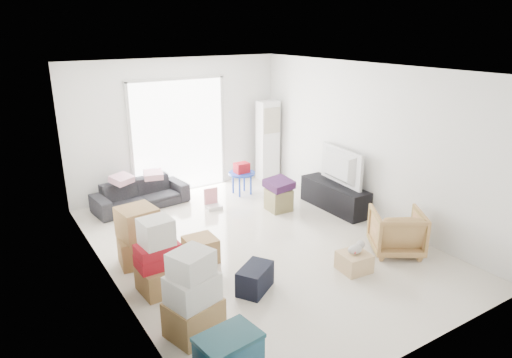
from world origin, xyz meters
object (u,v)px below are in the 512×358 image
Objects in this scene: kids_table at (242,172)px; wood_crate at (354,262)px; sofa at (140,190)px; ottoman at (279,200)px; tv_console at (334,196)px; armchair at (397,229)px; television at (335,180)px; ac_tower at (268,141)px.

kids_table reaches higher than wood_crate.
sofa is 2.61m from ottoman.
tv_console is 1.85m from armchair.
ottoman is at bearing -41.73° from sofa.
television is at bearing 55.29° from wood_crate.
ac_tower is 4.41× the size of wood_crate.
tv_console is 1.28× the size of television.
television is (0.05, -2.18, -0.31)m from ac_tower.
ac_tower reaches higher than armchair.
sofa is 2.02m from kids_table.
tv_console is 1.95m from kids_table.
tv_console is at bearing -68.52° from armchair.
sofa reaches higher than television.
ac_tower is 2.27m from tv_console.
ac_tower is 2.35× the size of armchair.
ottoman is at bearing 80.78° from wood_crate.
ac_tower is 2.00m from ottoman.
armchair reaches higher than tv_console.
armchair reaches higher than wood_crate.
kids_table is at bearing 85.92° from wood_crate.
armchair is at bearing -61.29° from sofa.
ac_tower is at bearing -61.38° from armchair.
television is at bearing -56.79° from kids_table.
kids_table is at bearing 97.11° from ottoman.
wood_crate is at bearing -94.08° from kids_table.
wood_crate is at bearing -124.71° from tv_console.
ottoman is (-0.92, 0.51, -0.37)m from television.
sofa reaches higher than tv_console.
sofa is at bearing -177.12° from ac_tower.
television reaches higher than tv_console.
wood_crate is at bearing -99.22° from ottoman.
sofa is at bearing 146.21° from tv_console.
ac_tower is at bearing 72.82° from wood_crate.
armchair is 1.88× the size of wood_crate.
ac_tower reaches higher than wood_crate.
ac_tower is at bearing 91.31° from tv_console.
tv_console is (0.05, -2.18, -0.63)m from ac_tower.
tv_console is 0.32m from television.
ac_tower is at bearing 62.57° from ottoman.
kids_table is (-1.06, 1.62, 0.23)m from tv_console.
sofa is 4.32× the size of ottoman.
sofa reaches higher than kids_table.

